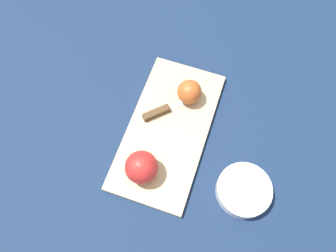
% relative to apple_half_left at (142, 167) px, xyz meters
% --- Properties ---
extents(ground_plane, '(4.00, 4.00, 0.00)m').
position_rel_apple_half_left_xyz_m(ground_plane, '(0.14, -0.02, -0.06)').
color(ground_plane, '#14233D').
extents(cutting_board, '(0.42, 0.22, 0.02)m').
position_rel_apple_half_left_xyz_m(cutting_board, '(0.14, -0.02, -0.05)').
color(cutting_board, tan).
rests_on(cutting_board, ground_plane).
extents(apple_half_left, '(0.08, 0.08, 0.08)m').
position_rel_apple_half_left_xyz_m(apple_half_left, '(0.00, 0.00, 0.00)').
color(apple_half_left, red).
rests_on(apple_half_left, cutting_board).
extents(apple_half_right, '(0.07, 0.07, 0.07)m').
position_rel_apple_half_left_xyz_m(apple_half_right, '(0.25, -0.05, -0.01)').
color(apple_half_right, '#AD4C1E').
rests_on(apple_half_right, cutting_board).
extents(knife, '(0.12, 0.12, 0.02)m').
position_rel_apple_half_left_xyz_m(knife, '(0.17, 0.02, -0.03)').
color(knife, silver).
rests_on(knife, cutting_board).
extents(bowl, '(0.14, 0.14, 0.04)m').
position_rel_apple_half_left_xyz_m(bowl, '(0.04, -0.26, -0.04)').
color(bowl, silver).
rests_on(bowl, ground_plane).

